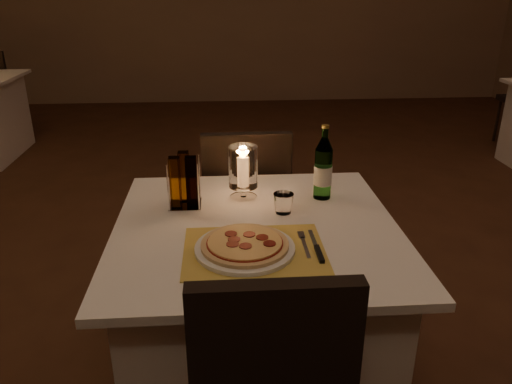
{
  "coord_description": "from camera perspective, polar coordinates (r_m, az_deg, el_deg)",
  "views": [
    {
      "loc": [
        0.06,
        -1.96,
        1.53
      ],
      "look_at": [
        0.17,
        -0.36,
        0.86
      ],
      "focal_mm": 35.0,
      "sensor_mm": 36.0,
      "label": 1
    }
  ],
  "objects": [
    {
      "name": "placemat",
      "position": [
        1.6,
        -0.2,
        -6.69
      ],
      "size": [
        0.45,
        0.34,
        0.0
      ],
      "primitive_type": "cube",
      "color": "gold",
      "rests_on": "main_table"
    },
    {
      "name": "pizza",
      "position": [
        1.59,
        -1.28,
        -5.93
      ],
      "size": [
        0.28,
        0.28,
        0.02
      ],
      "color": "#D8B77F",
      "rests_on": "plate"
    },
    {
      "name": "water_bottle",
      "position": [
        1.96,
        7.68,
        2.61
      ],
      "size": [
        0.07,
        0.07,
        0.3
      ],
      "color": "#69B360",
      "rests_on": "main_table"
    },
    {
      "name": "main_table",
      "position": [
        1.95,
        0.04,
        -13.48
      ],
      "size": [
        1.0,
        1.0,
        0.74
      ],
      "color": "white",
      "rests_on": "ground"
    },
    {
      "name": "cruet_caddy",
      "position": [
        1.89,
        -8.24,
        1.04
      ],
      "size": [
        0.12,
        0.12,
        0.21
      ],
      "color": "white",
      "rests_on": "main_table"
    },
    {
      "name": "knife",
      "position": [
        1.6,
        7.08,
        -6.64
      ],
      "size": [
        0.02,
        0.22,
        0.01
      ],
      "color": "black",
      "rests_on": "placemat"
    },
    {
      "name": "tumbler",
      "position": [
        1.85,
        3.15,
        -1.3
      ],
      "size": [
        0.08,
        0.08,
        0.08
      ],
      "primitive_type": null,
      "color": "white",
      "rests_on": "main_table"
    },
    {
      "name": "plate",
      "position": [
        1.6,
        -1.28,
        -6.44
      ],
      "size": [
        0.32,
        0.32,
        0.01
      ],
      "primitive_type": "cylinder",
      "color": "white",
      "rests_on": "placemat"
    },
    {
      "name": "hurricane_candle",
      "position": [
        1.93,
        -1.48,
        2.67
      ],
      "size": [
        0.11,
        0.11,
        0.22
      ],
      "color": "white",
      "rests_on": "main_table"
    },
    {
      "name": "fork",
      "position": [
        1.65,
        5.48,
        -5.76
      ],
      "size": [
        0.02,
        0.18,
        0.0
      ],
      "color": "silver",
      "rests_on": "placemat"
    },
    {
      "name": "floor",
      "position": [
        2.49,
        -4.68,
        -15.53
      ],
      "size": [
        8.0,
        10.0,
        0.02
      ],
      "primitive_type": "cube",
      "color": "#492817",
      "rests_on": "ground"
    },
    {
      "name": "chair_far",
      "position": [
        2.49,
        -1.15,
        -0.42
      ],
      "size": [
        0.42,
        0.42,
        0.9
      ],
      "color": "black",
      "rests_on": "ground"
    }
  ]
}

